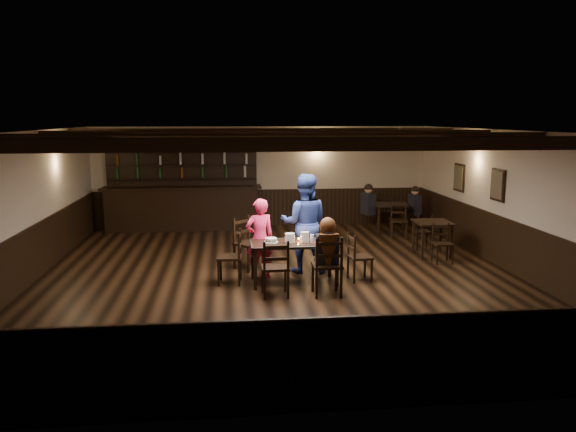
{
  "coord_description": "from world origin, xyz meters",
  "views": [
    {
      "loc": [
        -0.93,
        -10.17,
        2.94
      ],
      "look_at": [
        0.2,
        0.2,
        1.1
      ],
      "focal_mm": 35.0,
      "sensor_mm": 36.0,
      "label": 1
    }
  ],
  "objects": [
    {
      "name": "back_table_b",
      "position": [
        3.25,
        3.69,
        0.65
      ],
      "size": [
        0.97,
        0.97,
        0.75
      ],
      "color": "black",
      "rests_on": "ground"
    },
    {
      "name": "plate_stack_a",
      "position": [
        0.15,
        -0.51,
        0.83
      ],
      "size": [
        0.17,
        0.17,
        0.16
      ],
      "primitive_type": "cylinder",
      "color": "white",
      "rests_on": "dining_table"
    },
    {
      "name": "drink_glass",
      "position": [
        0.57,
        -0.38,
        0.81
      ],
      "size": [
        0.07,
        0.07,
        0.11
      ],
      "primitive_type": "cylinder",
      "color": "silver",
      "rests_on": "dining_table"
    },
    {
      "name": "cake",
      "position": [
        -0.18,
        -0.48,
        0.79
      ],
      "size": [
        0.26,
        0.26,
        0.08
      ],
      "color": "white",
      "rests_on": "dining_table"
    },
    {
      "name": "chair_end_right",
      "position": [
        1.36,
        -0.47,
        0.51
      ],
      "size": [
        0.43,
        0.45,
        0.88
      ],
      "color": "black",
      "rests_on": "ground"
    },
    {
      "name": "chair_near_left",
      "position": [
        -0.17,
        -1.28,
        0.57
      ],
      "size": [
        0.46,
        0.44,
        0.97
      ],
      "color": "black",
      "rests_on": "ground"
    },
    {
      "name": "chair_end_left",
      "position": [
        -0.83,
        -0.4,
        0.56
      ],
      "size": [
        0.47,
        0.49,
        0.96
      ],
      "color": "black",
      "rests_on": "ground"
    },
    {
      "name": "bg_patron_left",
      "position": [
        2.67,
        3.8,
        0.86
      ],
      "size": [
        0.33,
        0.43,
        0.79
      ],
      "color": "black",
      "rests_on": "ground"
    },
    {
      "name": "chair_far_pushed",
      "position": [
        -0.6,
        0.61,
        0.6
      ],
      "size": [
        0.66,
        0.66,
        1.02
      ],
      "color": "black",
      "rests_on": "ground"
    },
    {
      "name": "bar_counter",
      "position": [
        -2.11,
        4.72,
        0.73
      ],
      "size": [
        4.13,
        0.7,
        2.2
      ],
      "color": "black",
      "rests_on": "ground"
    },
    {
      "name": "salt_shaker",
      "position": [
        0.53,
        -0.57,
        0.8
      ],
      "size": [
        0.04,
        0.04,
        0.09
      ],
      "primitive_type": "cylinder",
      "color": "silver",
      "rests_on": "dining_table"
    },
    {
      "name": "tea_light",
      "position": [
        0.32,
        -0.41,
        0.78
      ],
      "size": [
        0.05,
        0.05,
        0.06
      ],
      "color": "#A5A8AD",
      "rests_on": "dining_table"
    },
    {
      "name": "chair_near_right",
      "position": [
        0.69,
        -1.33,
        0.6
      ],
      "size": [
        0.48,
        0.46,
        1.03
      ],
      "color": "black",
      "rests_on": "ground"
    },
    {
      "name": "man_blue",
      "position": [
        0.51,
        0.24,
        0.95
      ],
      "size": [
        1.04,
        0.87,
        1.9
      ],
      "primitive_type": "imported",
      "rotation": [
        0.0,
        0.0,
        2.96
      ],
      "color": "navy",
      "rests_on": "ground"
    },
    {
      "name": "pepper_shaker",
      "position": [
        0.62,
        -0.61,
        0.79
      ],
      "size": [
        0.03,
        0.03,
        0.08
      ],
      "primitive_type": "cylinder",
      "color": "#A5A8AD",
      "rests_on": "dining_table"
    },
    {
      "name": "ground",
      "position": [
        0.0,
        0.0,
        0.0
      ],
      "size": [
        10.0,
        10.0,
        0.0
      ],
      "primitive_type": "plane",
      "color": "black",
      "rests_on": "ground"
    },
    {
      "name": "menu_blue",
      "position": [
        0.76,
        -0.41,
        0.75
      ],
      "size": [
        0.36,
        0.27,
        0.0
      ],
      "primitive_type": "cube",
      "rotation": [
        0.0,
        0.0,
        0.09
      ],
      "color": "#101B52",
      "rests_on": "dining_table"
    },
    {
      "name": "dining_table",
      "position": [
        0.23,
        -0.51,
        0.67
      ],
      "size": [
        1.56,
        0.79,
        0.75
      ],
      "color": "black",
      "rests_on": "ground"
    },
    {
      "name": "back_table_a",
      "position": [
        3.41,
        1.19,
        0.64
      ],
      "size": [
        0.76,
        0.76,
        0.75
      ],
      "color": "black",
      "rests_on": "ground"
    },
    {
      "name": "room_shell",
      "position": [
        0.01,
        0.04,
        1.75
      ],
      "size": [
        9.02,
        10.02,
        2.71
      ],
      "color": "beige",
      "rests_on": "ground"
    },
    {
      "name": "menu_red",
      "position": [
        0.71,
        -0.56,
        0.75
      ],
      "size": [
        0.28,
        0.2,
        0.0
      ],
      "primitive_type": "cube",
      "rotation": [
        0.0,
        0.0,
        0.04
      ],
      "color": "maroon",
      "rests_on": "dining_table"
    },
    {
      "name": "bg_patron_right",
      "position": [
        3.87,
        3.7,
        0.83
      ],
      "size": [
        0.28,
        0.39,
        0.73
      ],
      "color": "black",
      "rests_on": "ground"
    },
    {
      "name": "seated_person",
      "position": [
        0.69,
        -1.26,
        0.86
      ],
      "size": [
        0.37,
        0.55,
        0.89
      ],
      "color": "black",
      "rests_on": "ground"
    },
    {
      "name": "woman_pink",
      "position": [
        -0.36,
        -0.08,
        0.74
      ],
      "size": [
        0.62,
        0.49,
        1.49
      ],
      "primitive_type": "imported",
      "rotation": [
        0.0,
        0.0,
        3.41
      ],
      "color": "#F52B6A",
      "rests_on": "ground"
    },
    {
      "name": "plate_stack_b",
      "position": [
        0.42,
        -0.48,
        0.84
      ],
      "size": [
        0.15,
        0.15,
        0.18
      ],
      "primitive_type": "cylinder",
      "color": "white",
      "rests_on": "dining_table"
    }
  ]
}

